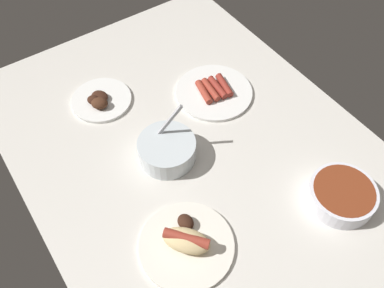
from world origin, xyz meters
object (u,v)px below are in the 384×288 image
at_px(plate_sausages, 214,91).
at_px(plate_hotdog_assembled, 186,242).
at_px(bowl_chili, 342,195).
at_px(bowl_coleslaw, 168,150).
at_px(plate_grilled_meat, 101,100).

distance_m(plate_sausages, plate_hotdog_assembled, 0.50).
height_order(plate_sausages, bowl_chili, bowl_chili).
relative_size(plate_sausages, bowl_coleslaw, 1.46).
xyz_separation_m(bowl_chili, plate_hotdog_assembled, (0.12, 0.39, -0.01)).
height_order(plate_sausages, bowl_coleslaw, bowl_coleslaw).
bearing_deg(bowl_coleslaw, plate_grilled_meat, 11.52).
xyz_separation_m(plate_sausages, bowl_chili, (-0.48, -0.04, 0.02)).
bearing_deg(plate_sausages, plate_grilled_meat, 61.85).
relative_size(plate_sausages, bowl_chili, 1.41).
bearing_deg(bowl_coleslaw, plate_sausages, -63.19).
bearing_deg(plate_grilled_meat, bowl_coleslaw, -168.48).
relative_size(plate_sausages, plate_grilled_meat, 1.30).
distance_m(bowl_coleslaw, bowl_chili, 0.46).
bearing_deg(bowl_chili, plate_hotdog_assembled, 72.93).
bearing_deg(bowl_chili, plate_grilled_meat, 28.16).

